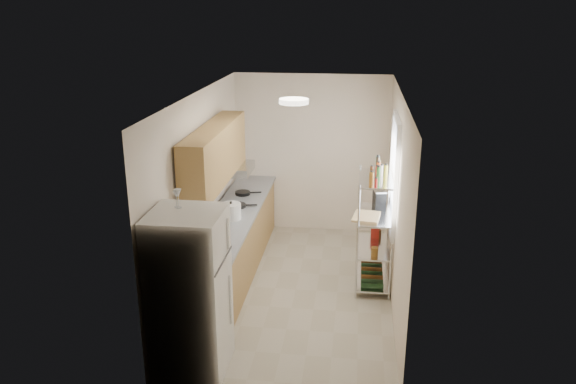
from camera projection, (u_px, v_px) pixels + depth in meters
name	position (u px, v px, depth m)	size (l,w,h in m)	color
room	(296.00, 198.00, 7.09)	(2.52, 4.42, 2.62)	#ACA28C
counter_run	(235.00, 242.00, 7.88)	(0.63, 3.51, 0.90)	#A07844
upper_cabinets	(215.00, 154.00, 7.15)	(0.33, 2.20, 0.72)	#A07844
range_hood	(234.00, 169.00, 8.03)	(0.50, 0.60, 0.12)	#B7BABC
window	(394.00, 174.00, 7.19)	(0.06, 1.00, 1.46)	white
bakers_rack	(375.00, 207.00, 7.31)	(0.45, 0.90, 1.73)	silver
ceiling_dome	(294.00, 101.00, 6.41)	(0.34, 0.34, 0.06)	white
refrigerator	(190.00, 293.00, 5.63)	(0.71, 0.71, 1.73)	silver
wine_glass_a	(178.00, 199.00, 5.45)	(0.07, 0.07, 0.19)	silver
wine_glass_b	(176.00, 199.00, 5.48)	(0.06, 0.06, 0.17)	silver
rice_cooker	(231.00, 211.00, 7.46)	(0.26, 0.26, 0.21)	white
frying_pan_large	(237.00, 206.00, 7.93)	(0.25, 0.25, 0.04)	black
frying_pan_small	(243.00, 193.00, 8.45)	(0.23, 0.23, 0.05)	black
cutting_board	(366.00, 217.00, 7.22)	(0.32, 0.42, 0.03)	tan
espresso_machine	(379.00, 199.00, 7.54)	(0.14, 0.22, 0.25)	black
storage_bag	(375.00, 230.00, 7.77)	(0.11, 0.15, 0.18)	#AC2115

